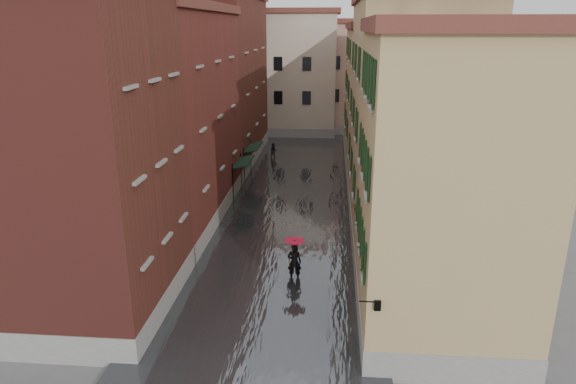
% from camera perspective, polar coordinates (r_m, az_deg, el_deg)
% --- Properties ---
extents(ground, '(120.00, 120.00, 0.00)m').
position_cam_1_polar(ground, '(24.22, -2.15, -10.95)').
color(ground, '#575659').
rests_on(ground, ground).
extents(floodwater, '(10.00, 60.00, 0.20)m').
position_cam_1_polar(floodwater, '(36.06, 0.34, -0.82)').
color(floodwater, '#3F4246').
rests_on(floodwater, ground).
extents(building_left_near, '(6.00, 8.00, 13.00)m').
position_cam_1_polar(building_left_near, '(21.99, -21.47, 3.01)').
color(building_left_near, maroon).
rests_on(building_left_near, ground).
extents(building_left_mid, '(6.00, 14.00, 12.50)m').
position_cam_1_polar(building_left_mid, '(32.03, -12.92, 7.69)').
color(building_left_mid, maroon).
rests_on(building_left_mid, ground).
extents(building_left_far, '(6.00, 16.00, 14.00)m').
position_cam_1_polar(building_left_far, '(46.31, -7.38, 11.97)').
color(building_left_far, maroon).
rests_on(building_left_far, ground).
extents(building_right_near, '(6.00, 8.00, 11.50)m').
position_cam_1_polar(building_right_near, '(20.41, 16.84, 0.21)').
color(building_right_near, tan).
rests_on(building_right_near, ground).
extents(building_right_mid, '(6.00, 14.00, 13.00)m').
position_cam_1_polar(building_right_mid, '(30.79, 12.97, 7.76)').
color(building_right_mid, tan).
rests_on(building_right_mid, ground).
extents(building_right_far, '(6.00, 16.00, 11.50)m').
position_cam_1_polar(building_right_far, '(45.64, 10.42, 10.15)').
color(building_right_far, tan).
rests_on(building_right_far, ground).
extents(building_end_cream, '(12.00, 9.00, 13.00)m').
position_cam_1_polar(building_end_cream, '(59.54, -0.64, 12.92)').
color(building_end_cream, beige).
rests_on(building_end_cream, ground).
extents(building_end_pink, '(10.00, 9.00, 12.00)m').
position_cam_1_polar(building_end_pink, '(61.40, 8.14, 12.43)').
color(building_end_pink, tan).
rests_on(building_end_pink, ground).
extents(awning_near, '(1.09, 3.32, 2.80)m').
position_cam_1_polar(awning_near, '(36.58, -5.00, 3.26)').
color(awning_near, black).
rests_on(awning_near, ground).
extents(awning_far, '(1.09, 3.35, 2.80)m').
position_cam_1_polar(awning_far, '(41.04, -3.91, 4.91)').
color(awning_far, black).
rests_on(awning_far, ground).
extents(wall_lantern, '(0.71, 0.22, 0.35)m').
position_cam_1_polar(wall_lantern, '(17.45, 9.84, -12.22)').
color(wall_lantern, black).
rests_on(wall_lantern, ground).
extents(window_planters, '(0.59, 7.86, 0.84)m').
position_cam_1_polar(window_planters, '(21.87, 8.29, -4.24)').
color(window_planters, brown).
rests_on(window_planters, ground).
extents(pedestrian_main, '(1.01, 1.01, 2.06)m').
position_cam_1_polar(pedestrian_main, '(24.63, 0.71, -7.13)').
color(pedestrian_main, black).
rests_on(pedestrian_main, ground).
extents(pedestrian_far, '(0.86, 0.73, 1.53)m').
position_cam_1_polar(pedestrian_far, '(47.17, -1.60, 4.52)').
color(pedestrian_far, black).
rests_on(pedestrian_far, ground).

